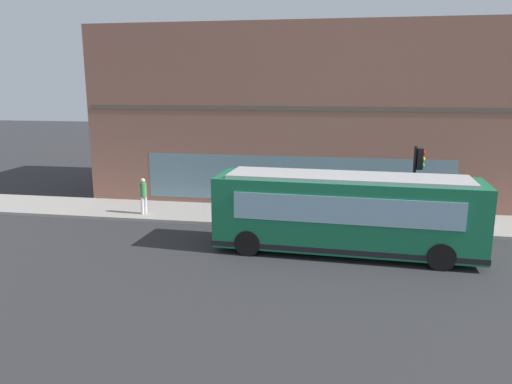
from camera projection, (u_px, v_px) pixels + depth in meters
The scene contains 10 objects.
ground at pixel (280, 247), 19.83m from camera, with size 120.00×120.00×0.00m, color #2D2D30.
sidewalk_curb at pixel (291, 217), 24.06m from camera, with size 3.64×40.00×0.15m, color #9E9991.
building_corner at pixel (304, 113), 29.24m from camera, with size 9.28×22.63×9.48m.
city_bus_nearside at pixel (345, 214), 18.95m from camera, with size 3.01×10.15×3.07m.
traffic_light_near_corner at pixel (417, 172), 21.19m from camera, with size 0.32×0.49×3.69m.
fire_hydrant at pixel (463, 222), 21.58m from camera, with size 0.35×0.35×0.74m.
pedestrian_near_building_entrance at pixel (491, 205), 21.97m from camera, with size 0.32×0.32×1.75m.
pedestrian_near_hydrant at pixel (143, 193), 24.17m from camera, with size 0.32×0.32×1.79m.
pedestrian_by_light_pole at pixel (256, 198), 23.51m from camera, with size 0.32×0.32×1.68m.
newspaper_vending_box at pixel (248, 202), 24.77m from camera, with size 0.44×0.43×0.90m.
Camera 1 is at (-18.76, -2.31, 6.47)m, focal length 34.63 mm.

